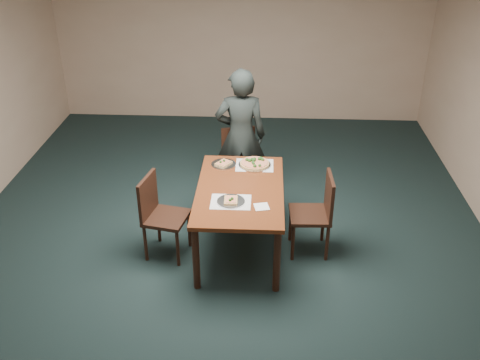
{
  "coord_description": "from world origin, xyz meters",
  "views": [
    {
      "loc": [
        0.43,
        -4.57,
        3.52
      ],
      "look_at": [
        0.18,
        0.23,
        0.85
      ],
      "focal_mm": 40.0,
      "sensor_mm": 36.0,
      "label": 1
    }
  ],
  "objects_px": {
    "diner": "(241,136)",
    "slice_plate_near": "(231,201)",
    "slice_plate_far": "(224,164)",
    "chair_right": "(317,210)",
    "dining_table": "(240,196)",
    "pizza_pan": "(255,163)",
    "chair_left": "(159,212)",
    "chair_far": "(240,160)"
  },
  "relations": [
    {
      "from": "chair_far",
      "to": "slice_plate_near",
      "type": "xyz_separation_m",
      "value": [
        -0.02,
        -1.39,
        0.25
      ]
    },
    {
      "from": "chair_far",
      "to": "chair_left",
      "type": "relative_size",
      "value": 1.0
    },
    {
      "from": "dining_table",
      "to": "pizza_pan",
      "type": "bearing_deg",
      "value": 75.49
    },
    {
      "from": "chair_left",
      "to": "pizza_pan",
      "type": "xyz_separation_m",
      "value": [
        0.98,
        0.66,
        0.26
      ]
    },
    {
      "from": "chair_right",
      "to": "slice_plate_near",
      "type": "relative_size",
      "value": 3.25
    },
    {
      "from": "pizza_pan",
      "to": "slice_plate_far",
      "type": "relative_size",
      "value": 1.29
    },
    {
      "from": "chair_far",
      "to": "slice_plate_far",
      "type": "bearing_deg",
      "value": -118.0
    },
    {
      "from": "slice_plate_near",
      "to": "slice_plate_far",
      "type": "bearing_deg",
      "value": 99.62
    },
    {
      "from": "slice_plate_near",
      "to": "pizza_pan",
      "type": "bearing_deg",
      "value": 75.11
    },
    {
      "from": "dining_table",
      "to": "diner",
      "type": "bearing_deg",
      "value": 92.56
    },
    {
      "from": "pizza_pan",
      "to": "slice_plate_near",
      "type": "bearing_deg",
      "value": -104.89
    },
    {
      "from": "pizza_pan",
      "to": "slice_plate_far",
      "type": "height_order",
      "value": "pizza_pan"
    },
    {
      "from": "slice_plate_far",
      "to": "dining_table",
      "type": "bearing_deg",
      "value": -68.06
    },
    {
      "from": "chair_far",
      "to": "dining_table",
      "type": "bearing_deg",
      "value": -100.22
    },
    {
      "from": "pizza_pan",
      "to": "slice_plate_near",
      "type": "xyz_separation_m",
      "value": [
        -0.21,
        -0.81,
        -0.01
      ]
    },
    {
      "from": "pizza_pan",
      "to": "dining_table",
      "type": "bearing_deg",
      "value": -104.51
    },
    {
      "from": "chair_left",
      "to": "diner",
      "type": "bearing_deg",
      "value": -21.03
    },
    {
      "from": "chair_left",
      "to": "chair_right",
      "type": "height_order",
      "value": "same"
    },
    {
      "from": "chair_right",
      "to": "dining_table",
      "type": "bearing_deg",
      "value": -92.24
    },
    {
      "from": "dining_table",
      "to": "diner",
      "type": "height_order",
      "value": "diner"
    },
    {
      "from": "slice_plate_near",
      "to": "slice_plate_far",
      "type": "height_order",
      "value": "slice_plate_near"
    },
    {
      "from": "diner",
      "to": "slice_plate_far",
      "type": "xyz_separation_m",
      "value": [
        -0.16,
        -0.58,
        -0.08
      ]
    },
    {
      "from": "chair_left",
      "to": "slice_plate_far",
      "type": "distance_m",
      "value": 0.94
    },
    {
      "from": "chair_left",
      "to": "slice_plate_far",
      "type": "xyz_separation_m",
      "value": [
        0.63,
        0.65,
        0.25
      ]
    },
    {
      "from": "dining_table",
      "to": "chair_right",
      "type": "relative_size",
      "value": 1.65
    },
    {
      "from": "chair_far",
      "to": "chair_left",
      "type": "xyz_separation_m",
      "value": [
        -0.78,
        -1.24,
        0.0
      ]
    },
    {
      "from": "dining_table",
      "to": "slice_plate_near",
      "type": "xyz_separation_m",
      "value": [
        -0.08,
        -0.28,
        0.11
      ]
    },
    {
      "from": "chair_far",
      "to": "slice_plate_far",
      "type": "xyz_separation_m",
      "value": [
        -0.15,
        -0.58,
        0.25
      ]
    },
    {
      "from": "diner",
      "to": "slice_plate_near",
      "type": "bearing_deg",
      "value": 85.1
    },
    {
      "from": "diner",
      "to": "chair_right",
      "type": "bearing_deg",
      "value": 124.33
    },
    {
      "from": "chair_far",
      "to": "chair_left",
      "type": "bearing_deg",
      "value": -135.67
    },
    {
      "from": "diner",
      "to": "slice_plate_far",
      "type": "height_order",
      "value": "diner"
    },
    {
      "from": "chair_left",
      "to": "pizza_pan",
      "type": "bearing_deg",
      "value": -44.41
    },
    {
      "from": "chair_far",
      "to": "slice_plate_near",
      "type": "bearing_deg",
      "value": -104.02
    },
    {
      "from": "chair_right",
      "to": "chair_far",
      "type": "bearing_deg",
      "value": -143.9
    },
    {
      "from": "dining_table",
      "to": "chair_left",
      "type": "relative_size",
      "value": 1.65
    },
    {
      "from": "dining_table",
      "to": "pizza_pan",
      "type": "relative_size",
      "value": 4.14
    },
    {
      "from": "dining_table",
      "to": "pizza_pan",
      "type": "distance_m",
      "value": 0.56
    },
    {
      "from": "chair_right",
      "to": "slice_plate_far",
      "type": "height_order",
      "value": "chair_right"
    },
    {
      "from": "dining_table",
      "to": "slice_plate_far",
      "type": "xyz_separation_m",
      "value": [
        -0.21,
        0.53,
        0.1
      ]
    },
    {
      "from": "chair_right",
      "to": "slice_plate_far",
      "type": "xyz_separation_m",
      "value": [
        -1.03,
        0.53,
        0.25
      ]
    },
    {
      "from": "chair_left",
      "to": "chair_far",
      "type": "bearing_deg",
      "value": -20.47
    }
  ]
}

